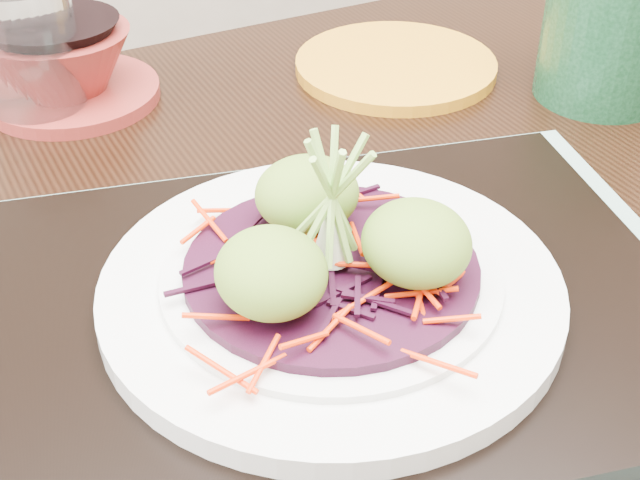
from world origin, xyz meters
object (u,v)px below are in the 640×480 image
object	(u,v)px
water_glass	(30,52)
green_jar	(611,24)
dining_table	(263,357)
white_plate	(331,287)
yellow_plate	(396,65)
serving_tray	(331,311)
terracotta_bowl_set	(69,69)

from	to	relation	value
water_glass	green_jar	size ratio (longest dim) A/B	0.87
dining_table	water_glass	xyz separation A→B (m)	(-0.12, 0.25, 0.15)
white_plate	green_jar	bearing A→B (deg)	33.73
water_glass	yellow_plate	xyz separation A→B (m)	(0.32, -0.02, -0.05)
serving_tray	green_jar	world-z (taller)	green_jar
terracotta_bowl_set	green_jar	bearing A→B (deg)	-17.63
white_plate	terracotta_bowl_set	world-z (taller)	terracotta_bowl_set
serving_tray	water_glass	distance (m)	0.37
white_plate	green_jar	xyz separation A→B (m)	(0.32, 0.22, 0.03)
dining_table	terracotta_bowl_set	distance (m)	0.31
dining_table	water_glass	size ratio (longest dim) A/B	10.50
dining_table	green_jar	world-z (taller)	green_jar
serving_tray	green_jar	distance (m)	0.39
water_glass	terracotta_bowl_set	bearing A→B (deg)	35.35
white_plate	green_jar	world-z (taller)	green_jar
serving_tray	water_glass	xyz separation A→B (m)	(-0.14, 0.34, 0.04)
water_glass	green_jar	world-z (taller)	green_jar
terracotta_bowl_set	green_jar	size ratio (longest dim) A/B	1.28
water_glass	terracotta_bowl_set	size ratio (longest dim) A/B	0.68
serving_tray	yellow_plate	bearing A→B (deg)	65.93
yellow_plate	green_jar	distance (m)	0.19
white_plate	water_glass	bearing A→B (deg)	112.91
serving_tray	terracotta_bowl_set	distance (m)	0.37
serving_tray	white_plate	xyz separation A→B (m)	(0.00, -0.00, 0.02)
serving_tray	terracotta_bowl_set	size ratio (longest dim) A/B	2.46
water_glass	yellow_plate	distance (m)	0.32
white_plate	yellow_plate	size ratio (longest dim) A/B	1.45
yellow_plate	green_jar	xyz separation A→B (m)	(0.15, -0.10, 0.06)
yellow_plate	terracotta_bowl_set	bearing A→B (deg)	172.62
dining_table	serving_tray	bearing A→B (deg)	-83.31
white_plate	dining_table	bearing A→B (deg)	105.51
dining_table	terracotta_bowl_set	world-z (taller)	terracotta_bowl_set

